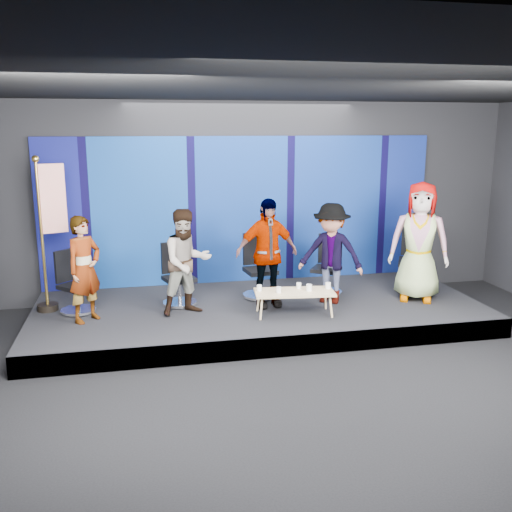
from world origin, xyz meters
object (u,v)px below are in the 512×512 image
at_px(panelist_b, 187,262).
at_px(chair_c, 259,276).
at_px(chair_a, 75,292).
at_px(panelist_d, 331,253).
at_px(mug_c, 299,286).
at_px(flag_stand, 50,230).
at_px(chair_e, 414,268).
at_px(mug_e, 328,286).
at_px(chair_d, 327,275).
at_px(panelist_e, 419,242).
at_px(mug_d, 309,288).
at_px(panelist_c, 267,253).
at_px(mug_b, 279,290).
at_px(mug_a, 259,288).
at_px(panelist_a, 85,269).
at_px(coffee_table, 294,293).
at_px(chair_b, 178,284).

relative_size(panelist_b, chair_c, 1.51).
xyz_separation_m(chair_a, panelist_b, (1.66, -0.42, 0.48)).
xyz_separation_m(panelist_d, mug_c, (-0.62, -0.35, -0.39)).
bearing_deg(panelist_d, chair_a, -151.69).
xyz_separation_m(panelist_d, flag_stand, (-4.27, 0.52, 0.45)).
distance_m(panelist_b, chair_e, 3.96).
distance_m(chair_c, mug_e, 1.31).
bearing_deg(panelist_d, chair_d, 109.78).
bearing_deg(chair_e, chair_d, -158.02).
bearing_deg(panelist_b, panelist_e, -17.57).
bearing_deg(mug_d, panelist_c, 134.32).
bearing_deg(mug_e, chair_c, 130.69).
bearing_deg(panelist_c, chair_d, 14.06).
distance_m(panelist_d, mug_e, 0.63).
bearing_deg(chair_a, mug_b, -60.72).
distance_m(chair_c, panelist_c, 0.71).
distance_m(chair_c, flag_stand, 3.35).
relative_size(chair_d, mug_b, 11.27).
bearing_deg(panelist_b, panelist_c, -11.23).
bearing_deg(chair_e, panelist_e, -84.96).
relative_size(panelist_c, mug_a, 18.95).
bearing_deg(panelist_d, mug_a, -130.77).
relative_size(panelist_c, mug_b, 19.39).
relative_size(panelist_c, chair_e, 1.44).
bearing_deg(mug_d, mug_b, 179.90).
xyz_separation_m(panelist_c, panelist_d, (1.04, -0.03, -0.05)).
bearing_deg(panelist_a, panelist_d, -43.07).
distance_m(chair_a, chair_d, 4.07).
distance_m(panelist_a, panelist_e, 5.18).
height_order(panelist_d, mug_d, panelist_d).
distance_m(chair_a, flag_stand, 1.01).
bearing_deg(mug_e, mug_c, 165.85).
distance_m(panelist_e, mug_c, 2.14).
bearing_deg(chair_a, chair_d, -42.76).
relative_size(chair_e, flag_stand, 0.50).
distance_m(coffee_table, flag_stand, 3.79).
height_order(panelist_d, mug_b, panelist_d).
bearing_deg(mug_a, panelist_e, 4.71).
xyz_separation_m(coffee_table, mug_b, (-0.25, -0.03, 0.07)).
height_order(chair_c, chair_d, chair_c).
bearing_deg(chair_b, panelist_c, -32.11).
bearing_deg(panelist_b, chair_d, -3.30).
bearing_deg(mug_e, chair_d, 71.94).
relative_size(panelist_d, flag_stand, 0.68).
height_order(panelist_d, panelist_e, panelist_e).
height_order(panelist_a, panelist_e, panelist_e).
height_order(chair_a, mug_d, chair_a).
height_order(mug_e, flag_stand, flag_stand).
height_order(panelist_b, chair_e, panelist_b).
distance_m(chair_e, flag_stand, 5.97).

